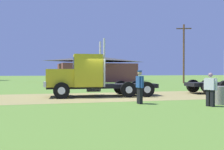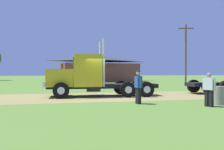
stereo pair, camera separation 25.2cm
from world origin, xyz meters
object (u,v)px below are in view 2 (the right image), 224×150
object	(u,v)px
visitor_by_barrel	(138,86)
utility_pole_near	(186,52)
visitor_walking_mid	(209,88)
steel_barrel	(219,95)
truck_foreground_white	(86,77)
shed_building	(98,69)

from	to	relation	value
visitor_by_barrel	utility_pole_near	distance (m)	25.63
visitor_walking_mid	utility_pole_near	distance (m)	25.57
steel_barrel	utility_pole_near	size ratio (longest dim) A/B	0.11
truck_foreground_white	visitor_by_barrel	size ratio (longest dim) A/B	4.43
visitor_by_barrel	truck_foreground_white	bearing A→B (deg)	115.94
steel_barrel	utility_pole_near	distance (m)	24.79
steel_barrel	shed_building	xyz separation A→B (m)	(-0.88, 32.41, 1.69)
visitor_walking_mid	truck_foreground_white	bearing A→B (deg)	129.84
visitor_walking_mid	shed_building	size ratio (longest dim) A/B	0.11
truck_foreground_white	visitor_walking_mid	bearing A→B (deg)	-50.16
steel_barrel	utility_pole_near	xyz separation A→B (m)	(10.50, 22.07, 4.14)
visitor_walking_mid	steel_barrel	xyz separation A→B (m)	(0.92, 0.51, -0.42)
truck_foreground_white	shed_building	xyz separation A→B (m)	(5.22, 26.72, 0.84)
visitor_by_barrel	steel_barrel	distance (m)	4.11
visitor_by_barrel	steel_barrel	size ratio (longest dim) A/B	1.86
truck_foreground_white	utility_pole_near	xyz separation A→B (m)	(16.59, 16.37, 3.29)
visitor_by_barrel	shed_building	bearing A→B (deg)	84.47
truck_foreground_white	utility_pole_near	size ratio (longest dim) A/B	0.88
steel_barrel	shed_building	world-z (taller)	shed_building
truck_foreground_white	steel_barrel	xyz separation A→B (m)	(6.09, -5.70, -0.85)
truck_foreground_white	shed_building	world-z (taller)	shed_building
steel_barrel	utility_pole_near	world-z (taller)	utility_pole_near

